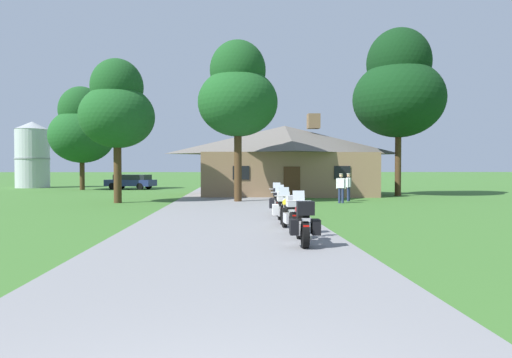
% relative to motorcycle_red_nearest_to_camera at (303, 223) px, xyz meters
% --- Properties ---
extents(ground_plane, '(500.00, 500.00, 0.00)m').
position_rel_motorcycle_red_nearest_to_camera_xyz_m(ground_plane, '(-1.94, 11.53, -0.61)').
color(ground_plane, '#386628').
extents(asphalt_driveway, '(6.40, 80.00, 0.06)m').
position_rel_motorcycle_red_nearest_to_camera_xyz_m(asphalt_driveway, '(-1.94, 9.53, -0.58)').
color(asphalt_driveway, slate).
rests_on(asphalt_driveway, ground).
extents(motorcycle_red_nearest_to_camera, '(0.76, 2.08, 1.30)m').
position_rel_motorcycle_red_nearest_to_camera_xyz_m(motorcycle_red_nearest_to_camera, '(0.00, 0.00, 0.00)').
color(motorcycle_red_nearest_to_camera, black).
rests_on(motorcycle_red_nearest_to_camera, asphalt_driveway).
extents(motorcycle_yellow_second_in_row, '(0.66, 2.08, 1.30)m').
position_rel_motorcycle_red_nearest_to_camera_xyz_m(motorcycle_yellow_second_in_row, '(-0.02, 2.41, 0.01)').
color(motorcycle_yellow_second_in_row, black).
rests_on(motorcycle_yellow_second_in_row, asphalt_driveway).
extents(motorcycle_silver_third_in_row, '(0.73, 2.08, 1.30)m').
position_rel_motorcycle_red_nearest_to_camera_xyz_m(motorcycle_silver_third_in_row, '(-0.03, 4.51, 0.00)').
color(motorcycle_silver_third_in_row, black).
rests_on(motorcycle_silver_third_in_row, asphalt_driveway).
extents(motorcycle_red_farthest_in_row, '(0.77, 2.08, 1.30)m').
position_rel_motorcycle_red_nearest_to_camera_xyz_m(motorcycle_red_farthest_in_row, '(0.09, 7.20, 0.00)').
color(motorcycle_red_farthest_in_row, black).
rests_on(motorcycle_red_farthest_in_row, asphalt_driveway).
extents(stone_lodge, '(12.82, 8.59, 6.10)m').
position_rel_motorcycle_red_nearest_to_camera_xyz_m(stone_lodge, '(2.17, 22.60, 2.07)').
color(stone_lodge, '#896B4C').
rests_on(stone_lodge, ground).
extents(bystander_white_shirt_near_lodge, '(0.37, 0.49, 1.69)m').
position_rel_motorcycle_red_nearest_to_camera_xyz_m(bystander_white_shirt_near_lodge, '(5.20, 15.49, 0.34)').
color(bystander_white_shirt_near_lodge, navy).
rests_on(bystander_white_shirt_near_lodge, ground).
extents(bystander_white_shirt_beside_signpost, '(0.52, 0.33, 1.69)m').
position_rel_motorcycle_red_nearest_to_camera_xyz_m(bystander_white_shirt_beside_signpost, '(4.38, 14.02, 0.34)').
color(bystander_white_shirt_beside_signpost, navy).
rests_on(bystander_white_shirt_beside_signpost, ground).
extents(tree_left_near, '(4.23, 4.23, 8.22)m').
position_rel_motorcycle_red_nearest_to_camera_xyz_m(tree_left_near, '(-8.34, 14.89, 4.81)').
color(tree_left_near, '#422D19').
rests_on(tree_left_near, ground).
extents(tree_by_lodge_front, '(4.63, 4.63, 9.39)m').
position_rel_motorcycle_red_nearest_to_camera_xyz_m(tree_by_lodge_front, '(-1.46, 14.98, 5.72)').
color(tree_by_lodge_front, '#422D19').
rests_on(tree_by_lodge_front, ground).
extents(tree_left_far, '(5.87, 5.87, 9.55)m').
position_rel_motorcycle_red_nearest_to_camera_xyz_m(tree_left_far, '(-15.74, 31.14, 5.09)').
color(tree_left_far, '#422D19').
rests_on(tree_left_far, ground).
extents(tree_right_of_lodge, '(6.51, 6.51, 12.03)m').
position_rel_motorcycle_red_nearest_to_camera_xyz_m(tree_right_of_lodge, '(10.17, 20.67, 7.15)').
color(tree_right_of_lodge, '#422D19').
rests_on(tree_right_of_lodge, ground).
extents(metal_silo_distant, '(3.40, 3.40, 6.83)m').
position_rel_motorcycle_red_nearest_to_camera_xyz_m(metal_silo_distant, '(-22.48, 36.25, 2.81)').
color(metal_silo_distant, '#B2B7BC').
rests_on(metal_silo_distant, ground).
extents(parked_navy_suv_far_left, '(4.93, 3.05, 1.40)m').
position_rel_motorcycle_red_nearest_to_camera_xyz_m(parked_navy_suv_far_left, '(-11.44, 31.97, 0.17)').
color(parked_navy_suv_far_left, navy).
rests_on(parked_navy_suv_far_left, ground).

